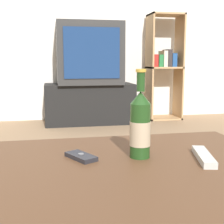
{
  "coord_description": "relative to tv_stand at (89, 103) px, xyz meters",
  "views": [
    {
      "loc": [
        -0.19,
        -0.84,
        0.71
      ],
      "look_at": [
        0.05,
        0.4,
        0.51
      ],
      "focal_mm": 50.0,
      "sensor_mm": 36.0,
      "label": 1
    }
  ],
  "objects": [
    {
      "name": "bookshelf",
      "position": [
        0.93,
        0.09,
        0.43
      ],
      "size": [
        0.4,
        0.3,
        1.26
      ],
      "color": "tan",
      "rests_on": "ground_plane"
    },
    {
      "name": "remote_control",
      "position": [
        0.04,
        -2.69,
        0.19
      ],
      "size": [
        0.09,
        0.19,
        0.02
      ],
      "rotation": [
        0.0,
        0.0,
        -0.26
      ],
      "color": "beige",
      "rests_on": "coffee_table"
    },
    {
      "name": "cell_phone",
      "position": [
        -0.34,
        -2.61,
        0.19
      ],
      "size": [
        0.1,
        0.12,
        0.02
      ],
      "rotation": [
        0.0,
        0.0,
        0.51
      ],
      "color": "#232328",
      "rests_on": "coffee_table"
    },
    {
      "name": "television",
      "position": [
        0.0,
        -0.0,
        0.57
      ],
      "size": [
        0.72,
        0.56,
        0.68
      ],
      "color": "#2D2D2D",
      "rests_on": "tv_stand"
    },
    {
      "name": "back_wall",
      "position": [
        -0.23,
        0.3,
        1.07
      ],
      "size": [
        8.0,
        0.05,
        2.6
      ],
      "color": "silver",
      "rests_on": "ground_plane"
    },
    {
      "name": "tv_stand",
      "position": [
        0.0,
        0.0,
        0.0
      ],
      "size": [
        1.01,
        0.46,
        0.45
      ],
      "color": "black",
      "rests_on": "ground_plane"
    },
    {
      "name": "beer_bottle",
      "position": [
        -0.15,
        -2.62,
        0.28
      ],
      "size": [
        0.07,
        0.07,
        0.28
      ],
      "color": "#1E4219",
      "rests_on": "coffee_table"
    },
    {
      "name": "coffee_table",
      "position": [
        -0.23,
        -2.72,
        0.12
      ],
      "size": [
        1.02,
        0.78,
        0.41
      ],
      "color": "brown",
      "rests_on": "ground_plane"
    }
  ]
}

